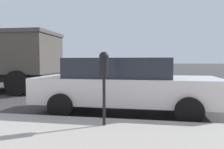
{
  "coord_description": "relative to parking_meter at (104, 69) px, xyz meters",
  "views": [
    {
      "loc": [
        -6.92,
        -1.13,
        1.45
      ],
      "look_at": [
        -2.15,
        -0.28,
        1.14
      ],
      "focal_mm": 35.0,
      "sensor_mm": 36.0,
      "label": 1
    }
  ],
  "objects": [
    {
      "name": "ground_plane",
      "position": [
        2.73,
        0.22,
        -1.28
      ],
      "size": [
        220.0,
        220.0,
        0.0
      ],
      "primitive_type": "plane",
      "color": "#3D3A3A"
    },
    {
      "name": "car_white",
      "position": [
        1.81,
        -0.19,
        -0.48
      ],
      "size": [
        2.14,
        4.93,
        1.52
      ],
      "rotation": [
        0.0,
        0.0,
        3.14
      ],
      "color": "silver",
      "rests_on": "ground_plane"
    },
    {
      "name": "parking_meter",
      "position": [
        0.0,
        0.0,
        0.0
      ],
      "size": [
        0.21,
        0.19,
        1.46
      ],
      "color": "black",
      "rests_on": "sidewalk"
    }
  ]
}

